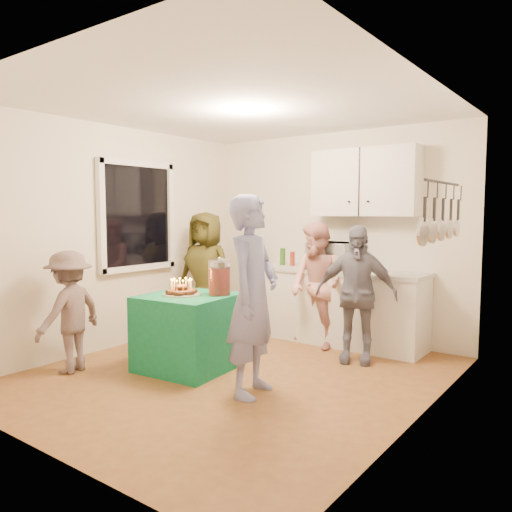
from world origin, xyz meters
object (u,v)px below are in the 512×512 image
Objects in this scene: microwave at (333,255)px; punch_jar at (219,278)px; man_birthday at (253,296)px; counter at (334,308)px; party_table at (188,332)px; woman_back_right at (356,294)px; woman_back_center at (317,285)px; child_near_left at (69,312)px; woman_back_left at (206,274)px.

punch_jar is (-0.43, -1.63, -0.14)m from microwave.
man_birthday is at bearing -77.87° from microwave.
counter is 3.76× the size of microwave.
counter is at bearing -5.17° from man_birthday.
punch_jar is 0.80m from man_birthday.
party_table is 2.50× the size of punch_jar.
woman_back_right reaches higher than counter.
microwave is at bearing 69.48° from party_table.
punch_jar is 0.23× the size of woman_back_right.
punch_jar is at bearing -85.78° from woman_back_center.
man_birthday reaches higher than woman_back_center.
microwave is 0.90m from woman_back_right.
man_birthday is at bearing -58.10° from woman_back_center.
child_near_left is at bearing -116.74° from microwave.
counter is at bearing 74.35° from punch_jar.
woman_back_left is at bearing 125.05° from party_table.
woman_back_right is 1.20× the size of child_near_left.
child_near_left is (-1.53, -2.26, -0.13)m from woman_back_center.
party_table is at bearing -106.30° from microwave.
man_birthday reaches higher than party_table.
punch_jar is (0.26, 0.19, 0.55)m from party_table.
woman_back_center reaches higher than counter.
woman_back_right is at bearing -8.33° from woman_back_left.
microwave is at bearing 13.47° from woman_back_left.
party_table is at bearing 67.04° from man_birthday.
party_table is at bearing 119.40° from child_near_left.
counter is 1.81× the size of child_near_left.
woman_back_left reaches higher than child_near_left.
punch_jar is 1.53m from child_near_left.
woman_back_left reaches higher than woman_back_center.
counter is 3.05m from child_near_left.
microwave is at bearing -4.32° from man_birthday.
counter is 1.50× the size of woman_back_right.
child_near_left is (-0.88, -0.78, 0.23)m from party_table.
woman_back_right reaches higher than punch_jar.
man_birthday is (0.70, -0.37, -0.06)m from punch_jar.
microwave reaches higher than punch_jar.
microwave is at bearing 75.34° from punch_jar.
party_table is 0.70× the size of child_near_left.
woman_back_right is (0.62, -0.25, -0.01)m from woman_back_center.
woman_back_right is at bearing 43.98° from party_table.
woman_back_center is (-0.31, 1.66, -0.13)m from man_birthday.
woman_back_center is 0.67m from woman_back_right.
punch_jar is at bearing 37.05° from party_table.
woman_back_left is at bearing 40.51° from man_birthday.
woman_back_left is (-1.78, 1.36, -0.07)m from man_birthday.
counter reaches higher than party_table.
child_near_left is at bearing -121.44° from counter.
counter is 2.59× the size of party_table.
woman_back_left is 1.08× the size of woman_back_center.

